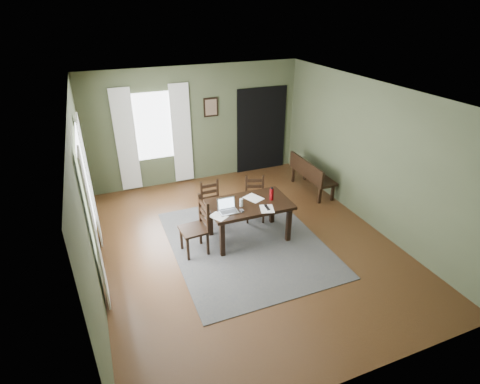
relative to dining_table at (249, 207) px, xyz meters
name	(u,v)px	position (x,y,z in m)	size (l,w,h in m)	color
ground	(246,243)	(-0.11, -0.13, -0.65)	(5.00, 6.00, 0.01)	#492C16
room_shell	(247,150)	(-0.11, -0.13, 1.15)	(5.02, 6.02, 2.71)	#464F34
rug	(246,242)	(-0.11, -0.13, -0.64)	(2.60, 3.20, 0.01)	#444444
dining_table	(249,207)	(0.00, 0.00, 0.00)	(1.47, 0.89, 0.73)	black
chair_end	(197,227)	(-1.00, -0.05, -0.15)	(0.47, 0.47, 1.01)	black
chair_back_left	(212,204)	(-0.47, 0.73, -0.22)	(0.39, 0.39, 0.87)	black
chair_back_right	(255,199)	(0.38, 0.61, -0.21)	(0.49, 0.49, 0.88)	black
bench	(310,173)	(2.04, 1.24, -0.19)	(0.44, 1.36, 0.77)	black
laptop	(227,208)	(-0.45, -0.11, 0.15)	(0.32, 0.26, 0.22)	#B7B7BC
computer_mouse	(242,211)	(-0.23, -0.23, 0.10)	(0.05, 0.08, 0.03)	#3F3F42
tv_remote	(267,208)	(0.21, -0.28, 0.10)	(0.05, 0.18, 0.02)	black
drinking_glass	(241,202)	(-0.17, -0.05, 0.16)	(0.06, 0.06, 0.14)	silver
water_bottle	(272,194)	(0.42, -0.04, 0.20)	(0.09, 0.09, 0.25)	#9C0C11
paper_a	(218,216)	(-0.66, -0.24, 0.09)	(0.22, 0.28, 0.00)	white
paper_b	(267,209)	(0.20, -0.31, 0.09)	(0.23, 0.30, 0.00)	white
paper_c	(254,198)	(0.14, 0.13, 0.09)	(0.25, 0.33, 0.00)	white
window_left	(87,190)	(-2.58, 0.07, 0.80)	(0.01, 1.30, 1.70)	white
window_back	(153,126)	(-1.11, 2.84, 0.80)	(1.00, 0.01, 1.50)	white
curtain_left_near	(95,233)	(-2.55, -0.75, 0.55)	(0.03, 0.48, 2.30)	silver
curtain_left_far	(90,183)	(-2.55, 0.89, 0.55)	(0.03, 0.48, 2.30)	silver
curtain_back_left	(126,141)	(-1.73, 2.81, 0.55)	(0.44, 0.03, 2.30)	silver
curtain_back_right	(182,134)	(-0.49, 2.81, 0.55)	(0.44, 0.03, 2.30)	silver
framed_picture	(211,107)	(0.24, 2.83, 1.10)	(0.34, 0.03, 0.44)	black
doorway_back	(261,130)	(1.54, 2.84, 0.40)	(1.30, 0.03, 2.10)	black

